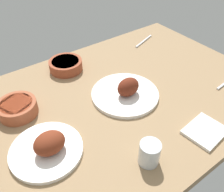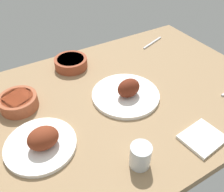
{
  "view_description": "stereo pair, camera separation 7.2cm",
  "coord_description": "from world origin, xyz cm",
  "views": [
    {
      "loc": [
        -44.21,
        -60.86,
        70.5
      ],
      "look_at": [
        0.0,
        0.0,
        6.0
      ],
      "focal_mm": 38.27,
      "sensor_mm": 36.0,
      "label": 1
    },
    {
      "loc": [
        -38.2,
        -64.8,
        70.5
      ],
      "look_at": [
        0.0,
        0.0,
        6.0
      ],
      "focal_mm": 38.27,
      "sensor_mm": 36.0,
      "label": 2
    }
  ],
  "objects": [
    {
      "name": "dining_table",
      "position": [
        0.0,
        0.0,
        2.0
      ],
      "size": [
        140.0,
        90.0,
        4.0
      ],
      "primitive_type": "cube",
      "color": "#937551",
      "rests_on": "ground"
    },
    {
      "name": "plate_near_viewer",
      "position": [
        -32.84,
        -9.1,
        6.53
      ],
      "size": [
        24.48,
        24.48,
        8.81
      ],
      "color": "white",
      "rests_on": "dining_table"
    },
    {
      "name": "plate_far_side",
      "position": [
        6.19,
        -1.49,
        6.14
      ],
      "size": [
        28.64,
        28.64,
        9.36
      ],
      "color": "white",
      "rests_on": "dining_table"
    },
    {
      "name": "bowl_sauce",
      "position": [
        -34.44,
        15.05,
        6.92
      ],
      "size": [
        15.1,
        15.1,
        5.35
      ],
      "color": "#A35133",
      "rests_on": "dining_table"
    },
    {
      "name": "bowl_cream",
      "position": [
        -4.98,
        31.37,
        6.72
      ],
      "size": [
        15.95,
        15.95,
        4.97
      ],
      "color": "brown",
      "rests_on": "dining_table"
    },
    {
      "name": "water_tumbler",
      "position": [
        -8.22,
        -31.3,
        8.22
      ],
      "size": [
        6.79,
        6.79,
        8.43
      ],
      "primitive_type": "cylinder",
      "color": "silver",
      "rests_on": "dining_table"
    },
    {
      "name": "folded_napkin",
      "position": [
        16.78,
        -34.35,
        4.6
      ],
      "size": [
        15.45,
        13.44,
        1.2
      ],
      "primitive_type": "cube",
      "rotation": [
        0.0,
        0.0,
        0.11
      ],
      "color": "white",
      "rests_on": "dining_table"
    },
    {
      "name": "fork_loose",
      "position": [
        45.02,
        30.41,
        4.4
      ],
      "size": [
        16.71,
        6.46,
        0.8
      ],
      "primitive_type": "cube",
      "rotation": [
        0.0,
        0.0,
        3.47
      ],
      "color": "silver",
      "rests_on": "dining_table"
    }
  ]
}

